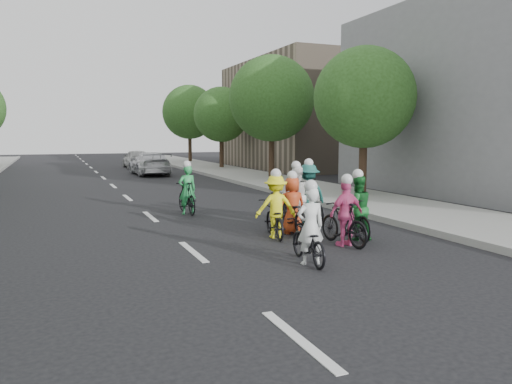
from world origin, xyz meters
TOP-DOWN VIEW (x-y plane):
  - ground at (0.00, 0.00)m, footprint 120.00×120.00m
  - sidewalk_right at (8.00, 10.00)m, footprint 4.00×80.00m
  - curb_right at (6.05, 10.00)m, footprint 0.18×80.00m
  - bldg_se at (16.00, 24.00)m, footprint 10.00×14.00m
  - tree_r_0 at (8.80, 6.60)m, footprint 4.00×4.00m
  - tree_r_1 at (8.80, 15.60)m, footprint 4.80×4.80m
  - tree_r_2 at (8.80, 24.60)m, footprint 4.00×4.00m
  - tree_r_3 at (8.80, 33.60)m, footprint 4.80×4.80m
  - cyclist_0 at (1.85, -1.79)m, footprint 0.71×1.65m
  - cyclist_1 at (3.97, -0.22)m, footprint 0.83×1.70m
  - cyclist_2 at (2.28, 0.74)m, footprint 1.09×1.78m
  - cyclist_3 at (3.37, -0.68)m, footprint 0.91×1.70m
  - cyclist_4 at (2.88, 1.09)m, footprint 0.79×1.97m
  - cyclist_5 at (1.20, 5.16)m, footprint 0.58×1.73m
  - cyclist_6 at (3.47, 2.02)m, footprint 0.80×1.63m
  - cyclist_7 at (3.98, 2.23)m, footprint 1.16×1.74m
  - follow_car_lead at (2.93, 21.22)m, footprint 2.06×4.96m
  - follow_car_trail at (3.19, 28.19)m, footprint 1.68×4.15m

SIDE VIEW (x-z plane):
  - ground at x=0.00m, z-range 0.00..0.00m
  - sidewalk_right at x=8.00m, z-range 0.00..0.15m
  - curb_right at x=6.05m, z-range 0.00..0.18m
  - cyclist_0 at x=1.85m, z-range -0.30..1.36m
  - cyclist_4 at x=2.88m, z-range -0.23..1.38m
  - cyclist_5 at x=1.20m, z-range -0.25..1.45m
  - cyclist_3 at x=3.37m, z-range -0.22..1.43m
  - cyclist_2 at x=2.28m, z-range -0.23..1.47m
  - cyclist_6 at x=3.47m, z-range -0.26..1.54m
  - cyclist_1 at x=3.97m, z-range -0.21..1.49m
  - follow_car_trail at x=3.19m, z-range 0.00..1.41m
  - follow_car_lead at x=2.93m, z-range 0.00..1.43m
  - cyclist_7 at x=3.98m, z-range -0.21..1.64m
  - tree_r_0 at x=8.80m, z-range 0.98..6.95m
  - tree_r_2 at x=8.80m, z-range 0.98..6.95m
  - bldg_se at x=16.00m, z-range 0.00..8.00m
  - tree_r_1 at x=8.80m, z-range 1.05..7.98m
  - tree_r_3 at x=8.80m, z-range 1.05..7.98m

